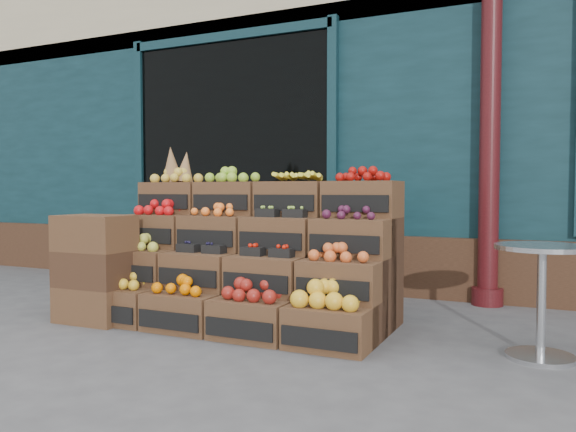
% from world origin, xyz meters
% --- Properties ---
extents(ground, '(60.00, 60.00, 0.00)m').
position_xyz_m(ground, '(0.00, 0.00, 0.00)').
color(ground, '#4B4B4E').
rests_on(ground, ground).
extents(shop_facade, '(12.00, 6.24, 4.80)m').
position_xyz_m(shop_facade, '(0.00, 5.11, 2.40)').
color(shop_facade, '#0E2930').
rests_on(shop_facade, ground).
extents(crate_display, '(2.33, 1.14, 1.45)m').
position_xyz_m(crate_display, '(-0.51, 0.60, 0.45)').
color(crate_display, '#4C311E').
rests_on(crate_display, ground).
extents(spare_crates, '(0.58, 0.40, 0.86)m').
position_xyz_m(spare_crates, '(-1.61, 0.06, 0.43)').
color(spare_crates, '#4C311E').
rests_on(spare_crates, ground).
extents(bistro_table, '(0.57, 0.57, 0.72)m').
position_xyz_m(bistro_table, '(1.65, 0.44, 0.45)').
color(bistro_table, silver).
rests_on(bistro_table, ground).
extents(shopkeeper, '(0.77, 0.61, 1.83)m').
position_xyz_m(shopkeeper, '(-1.22, 2.89, 0.91)').
color(shopkeeper, '#1C6327').
rests_on(shopkeeper, ground).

